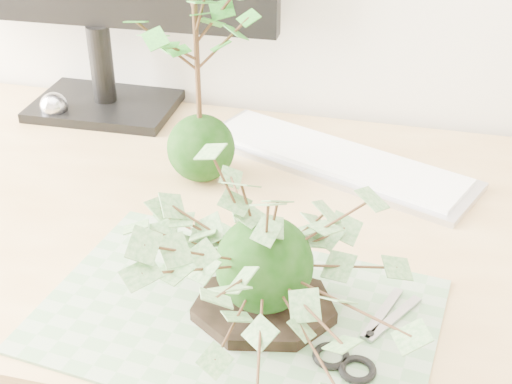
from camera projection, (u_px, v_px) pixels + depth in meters
desk at (285, 274)px, 1.03m from camera, size 1.60×0.70×0.74m
cutting_mat at (237, 315)px, 0.82m from camera, size 0.47×0.34×0.00m
stone_dish at (264, 308)px, 0.81m from camera, size 0.20×0.20×0.01m
ivy_kokedama at (265, 225)px, 0.75m from camera, size 0.31×0.31×0.22m
keyboard at (335, 159)px, 1.12m from camera, size 0.47×0.29×0.02m
foil_ball at (54, 106)px, 1.25m from camera, size 0.05×0.05×0.05m
scissors at (363, 354)px, 0.75m from camera, size 0.09×0.17×0.01m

